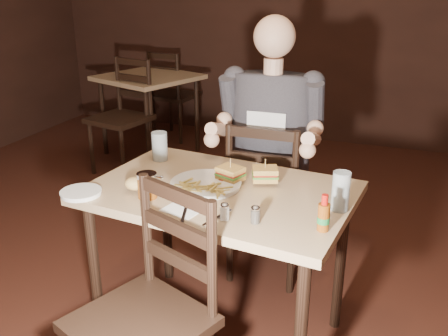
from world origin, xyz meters
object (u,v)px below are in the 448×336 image
(main_table, at_px, (220,207))
(side_plate, at_px, (81,193))
(chair_near, at_px, (139,323))
(glass_left, at_px, (160,146))
(diner, at_px, (270,113))
(bg_chair_near, at_px, (119,118))
(syrup_dispenser, at_px, (147,185))
(glass_right, at_px, (341,191))
(dinner_plate, at_px, (206,185))
(hot_sauce, at_px, (324,213))
(chair_far, at_px, (269,198))
(bg_table, at_px, (149,85))
(bg_chair_far, at_px, (175,95))

(main_table, height_order, side_plate, side_plate)
(chair_near, height_order, glass_left, chair_near)
(diner, relative_size, glass_left, 6.76)
(bg_chair_near, bearing_deg, syrup_dispenser, -43.37)
(glass_right, bearing_deg, dinner_plate, 176.97)
(syrup_dispenser, relative_size, side_plate, 0.64)
(hot_sauce, height_order, side_plate, hot_sauce)
(diner, bearing_deg, chair_far, 90.00)
(bg_chair_near, height_order, syrup_dispenser, bg_chair_near)
(main_table, height_order, bg_chair_near, bg_chair_near)
(bg_table, bearing_deg, chair_near, -62.31)
(main_table, bearing_deg, hot_sauce, -24.82)
(dinner_plate, bearing_deg, syrup_dispenser, -133.99)
(syrup_dispenser, bearing_deg, glass_right, 17.86)
(chair_near, relative_size, glass_left, 6.50)
(chair_far, bearing_deg, main_table, 83.30)
(bg_chair_near, bearing_deg, diner, -23.39)
(main_table, relative_size, side_plate, 7.08)
(chair_near, bearing_deg, glass_left, 133.29)
(side_plate, bearing_deg, diner, 54.45)
(bg_chair_far, relative_size, dinner_plate, 3.03)
(main_table, height_order, syrup_dispenser, syrup_dispenser)
(chair_far, relative_size, diner, 0.96)
(chair_far, relative_size, hot_sauce, 6.58)
(dinner_plate, height_order, glass_right, glass_right)
(main_table, distance_m, diner, 0.64)
(chair_far, xyz_separation_m, glass_left, (-0.48, -0.38, 0.37))
(main_table, bearing_deg, syrup_dispenser, -142.85)
(hot_sauce, bearing_deg, chair_near, -146.88)
(bg_chair_far, distance_m, syrup_dispenser, 3.33)
(diner, distance_m, dinner_plate, 0.62)
(main_table, bearing_deg, bg_chair_far, 119.41)
(main_table, distance_m, side_plate, 0.60)
(bg_chair_near, height_order, glass_left, bg_chair_near)
(bg_chair_far, xyz_separation_m, glass_left, (1.18, -2.60, 0.38))
(bg_chair_near, xyz_separation_m, dinner_plate, (1.53, -1.74, 0.29))
(glass_left, bearing_deg, syrup_dispenser, -69.25)
(hot_sauce, height_order, syrup_dispenser, hot_sauce)
(syrup_dispenser, bearing_deg, hot_sauce, 3.42)
(glass_right, xyz_separation_m, syrup_dispenser, (-0.77, -0.16, -0.03))
(glass_right, bearing_deg, side_plate, -167.39)
(diner, xyz_separation_m, glass_left, (-0.48, -0.33, -0.13))
(glass_right, relative_size, syrup_dispenser, 1.47)
(glass_right, xyz_separation_m, side_plate, (-1.06, -0.24, -0.07))
(bg_chair_far, xyz_separation_m, diner, (1.66, -2.27, 0.51))
(bg_table, relative_size, chair_near, 1.08)
(main_table, xyz_separation_m, chair_near, (-0.08, -0.60, -0.21))
(bg_chair_far, height_order, dinner_plate, bg_chair_far)
(bg_chair_near, distance_m, syrup_dispenser, 2.38)
(bg_chair_near, relative_size, dinner_plate, 3.20)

